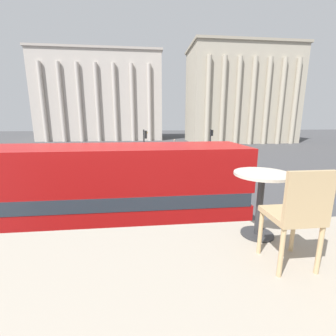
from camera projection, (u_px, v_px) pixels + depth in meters
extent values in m
cylinder|color=black|center=(193.00, 224.00, 9.94)|extent=(1.00, 0.22, 1.00)
cylinder|color=black|center=(210.00, 257.00, 7.54)|extent=(1.00, 0.22, 1.00)
cylinder|color=black|center=(9.00, 233.00, 9.13)|extent=(1.00, 0.22, 1.00)
cube|color=#B71414|center=(98.00, 222.00, 8.15)|extent=(10.46, 2.48, 1.75)
cube|color=#2D3842|center=(96.00, 193.00, 7.91)|extent=(10.25, 2.50, 0.45)
cube|color=#B71414|center=(94.00, 167.00, 7.71)|extent=(10.46, 2.48, 1.43)
cylinder|color=#2D2D30|center=(257.00, 234.00, 2.57)|extent=(0.36, 0.36, 0.02)
cylinder|color=#2D2D30|center=(260.00, 205.00, 2.49)|extent=(0.07, 0.07, 0.68)
cylinder|color=beige|center=(262.00, 174.00, 2.42)|extent=(0.60, 0.60, 0.03)
cylinder|color=tan|center=(260.00, 232.00, 2.18)|extent=(0.04, 0.04, 0.44)
cylinder|color=tan|center=(293.00, 230.00, 2.21)|extent=(0.04, 0.04, 0.44)
cylinder|color=tan|center=(281.00, 253.00, 1.85)|extent=(0.04, 0.04, 0.44)
cylinder|color=tan|center=(319.00, 250.00, 1.88)|extent=(0.04, 0.04, 0.44)
cube|color=tan|center=(291.00, 215.00, 1.98)|extent=(0.40, 0.40, 0.05)
cube|color=tan|center=(309.00, 197.00, 1.75)|extent=(0.40, 0.04, 0.42)
cube|color=#BCB2A8|center=(102.00, 99.00, 56.46)|extent=(29.00, 12.85, 19.95)
cube|color=#ADA399|center=(100.00, 55.00, 54.27)|extent=(29.60, 13.45, 0.50)
cylinder|color=#BCB2A8|center=(43.00, 103.00, 48.86)|extent=(0.90, 0.90, 16.96)
cylinder|color=#BCB2A8|center=(61.00, 103.00, 49.27)|extent=(0.90, 0.90, 16.96)
cylinder|color=#BCB2A8|center=(79.00, 103.00, 49.69)|extent=(0.90, 0.90, 16.96)
cylinder|color=#BCB2A8|center=(97.00, 103.00, 50.10)|extent=(0.90, 0.90, 16.96)
cylinder|color=#BCB2A8|center=(115.00, 103.00, 50.51)|extent=(0.90, 0.90, 16.96)
cylinder|color=#BCB2A8|center=(132.00, 104.00, 50.92)|extent=(0.90, 0.90, 16.96)
cylinder|color=#BCB2A8|center=(149.00, 104.00, 51.33)|extent=(0.90, 0.90, 16.96)
cube|color=#B2A893|center=(240.00, 97.00, 49.73)|extent=(22.60, 10.96, 19.56)
cube|color=#A39984|center=(244.00, 48.00, 47.59)|extent=(23.20, 11.56, 0.50)
cylinder|color=#B2A893|center=(208.00, 102.00, 43.32)|extent=(0.90, 0.90, 16.62)
cylinder|color=#B2A893|center=(223.00, 102.00, 43.64)|extent=(0.90, 0.90, 16.62)
cylinder|color=#B2A893|center=(238.00, 102.00, 43.96)|extent=(0.90, 0.90, 16.62)
cylinder|color=#B2A893|center=(252.00, 102.00, 44.28)|extent=(0.90, 0.90, 16.62)
cylinder|color=#B2A893|center=(267.00, 102.00, 44.60)|extent=(0.90, 0.90, 16.62)
cylinder|color=#B2A893|center=(281.00, 102.00, 44.92)|extent=(0.90, 0.90, 16.62)
cylinder|color=#B2A893|center=(295.00, 102.00, 45.24)|extent=(0.90, 0.90, 16.62)
cylinder|color=black|center=(128.00, 182.00, 12.02)|extent=(0.12, 0.12, 3.45)
cube|color=black|center=(130.00, 159.00, 11.77)|extent=(0.20, 0.24, 0.70)
sphere|color=green|center=(132.00, 156.00, 11.75)|extent=(0.14, 0.14, 0.14)
cylinder|color=black|center=(144.00, 152.00, 20.61)|extent=(0.12, 0.12, 4.11)
cube|color=black|center=(146.00, 135.00, 20.29)|extent=(0.20, 0.24, 0.70)
sphere|color=gold|center=(147.00, 133.00, 20.26)|extent=(0.14, 0.14, 0.14)
cylinder|color=black|center=(210.00, 145.00, 26.98)|extent=(0.12, 0.12, 3.87)
cube|color=black|center=(212.00, 133.00, 26.69)|extent=(0.20, 0.24, 0.70)
sphere|color=gold|center=(213.00, 132.00, 26.67)|extent=(0.14, 0.14, 0.14)
cylinder|color=black|center=(95.00, 163.00, 24.48)|extent=(0.60, 0.18, 0.60)
cylinder|color=black|center=(91.00, 167.00, 22.78)|extent=(0.60, 0.18, 0.60)
cylinder|color=black|center=(68.00, 164.00, 24.18)|extent=(0.60, 0.18, 0.60)
cylinder|color=black|center=(63.00, 167.00, 22.48)|extent=(0.60, 0.18, 0.60)
cube|color=#B2B5BA|center=(79.00, 163.00, 23.42)|extent=(4.20, 1.75, 0.55)
cube|color=#2D3842|center=(77.00, 158.00, 23.29)|extent=(1.89, 1.61, 0.50)
cylinder|color=#282B33|center=(250.00, 167.00, 22.04)|extent=(0.14, 0.14, 0.85)
cylinder|color=#282B33|center=(252.00, 167.00, 22.06)|extent=(0.14, 0.14, 0.85)
cylinder|color=yellow|center=(251.00, 159.00, 21.89)|extent=(0.32, 0.32, 0.67)
sphere|color=tan|center=(252.00, 155.00, 21.79)|extent=(0.23, 0.23, 0.23)
cylinder|color=#282B33|center=(174.00, 148.00, 36.62)|extent=(0.14, 0.14, 0.88)
cylinder|color=#282B33|center=(175.00, 148.00, 36.64)|extent=(0.14, 0.14, 0.88)
cylinder|color=slate|center=(174.00, 143.00, 36.46)|extent=(0.32, 0.32, 0.70)
sphere|color=tan|center=(174.00, 140.00, 36.36)|extent=(0.24, 0.24, 0.24)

